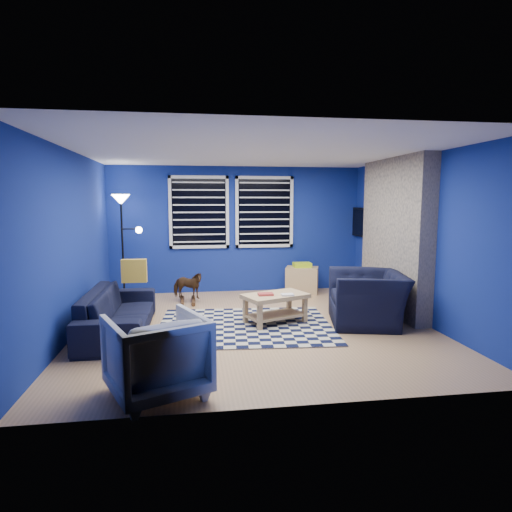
{
  "coord_description": "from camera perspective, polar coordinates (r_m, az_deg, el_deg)",
  "views": [
    {
      "loc": [
        -0.88,
        -6.02,
        1.81
      ],
      "look_at": [
        0.06,
        0.3,
        0.99
      ],
      "focal_mm": 30.0,
      "sensor_mm": 36.0,
      "label": 1
    }
  ],
  "objects": [
    {
      "name": "sofa",
      "position": [
        6.23,
        -17.82,
        -7.08
      ],
      "size": [
        2.08,
        0.82,
        0.61
      ],
      "primitive_type": "imported",
      "rotation": [
        0.0,
        0.0,
        1.57
      ],
      "color": "black",
      "rests_on": "floor"
    },
    {
      "name": "coffee_table",
      "position": [
        6.41,
        2.58,
        -6.17
      ],
      "size": [
        1.06,
        0.85,
        0.46
      ],
      "rotation": [
        0.0,
        0.0,
        0.38
      ],
      "color": "tan",
      "rests_on": "rug"
    },
    {
      "name": "floor_lamp",
      "position": [
        8.11,
        -17.37,
        5.37
      ],
      "size": [
        0.53,
        0.32,
        1.94
      ],
      "color": "black",
      "rests_on": "floor"
    },
    {
      "name": "wall_back",
      "position": [
        8.58,
        -2.54,
        3.53
      ],
      "size": [
        5.0,
        0.0,
        5.0
      ],
      "primitive_type": "plane",
      "rotation": [
        1.57,
        0.0,
        0.0
      ],
      "color": "navy",
      "rests_on": "floor"
    },
    {
      "name": "throw_pillow",
      "position": [
        6.65,
        -15.94,
        -1.91
      ],
      "size": [
        0.37,
        0.11,
        0.35
      ],
      "primitive_type": "cube",
      "rotation": [
        0.0,
        0.0,
        -0.01
      ],
      "color": "gold",
      "rests_on": "sofa"
    },
    {
      "name": "ceiling",
      "position": [
        6.12,
        -0.13,
        13.74
      ],
      "size": [
        5.0,
        5.0,
        0.0
      ],
      "primitive_type": "plane",
      "rotation": [
        3.14,
        0.0,
        0.0
      ],
      "color": "white",
      "rests_on": "wall_back"
    },
    {
      "name": "tv",
      "position": [
        8.69,
        14.11,
        4.36
      ],
      "size": [
        0.07,
        1.0,
        0.58
      ],
      "color": "black",
      "rests_on": "wall_right"
    },
    {
      "name": "cabinet",
      "position": [
        8.56,
        6.14,
        -3.13
      ],
      "size": [
        0.72,
        0.6,
        0.61
      ],
      "rotation": [
        0.0,
        0.0,
        -0.34
      ],
      "color": "tan",
      "rests_on": "floor"
    },
    {
      "name": "wall_right",
      "position": [
        6.93,
        20.82,
        2.16
      ],
      "size": [
        0.0,
        5.0,
        5.0
      ],
      "primitive_type": "plane",
      "rotation": [
        1.57,
        0.0,
        -1.57
      ],
      "color": "navy",
      "rests_on": "floor"
    },
    {
      "name": "rug",
      "position": [
        6.33,
        -1.48,
        -9.28
      ],
      "size": [
        2.64,
        2.18,
        0.02
      ],
      "primitive_type": "cube",
      "rotation": [
        0.0,
        0.0,
        -0.07
      ],
      "color": "black",
      "rests_on": "floor"
    },
    {
      "name": "fireplace",
      "position": [
        7.31,
        17.92,
        2.1
      ],
      "size": [
        0.65,
        2.0,
        2.5
      ],
      "color": "gray",
      "rests_on": "floor"
    },
    {
      "name": "armchair_big",
      "position": [
        6.59,
        14.63,
        -5.45
      ],
      "size": [
        1.38,
        1.27,
        0.77
      ],
      "primitive_type": "imported",
      "rotation": [
        0.0,
        0.0,
        -1.79
      ],
      "color": "black",
      "rests_on": "floor"
    },
    {
      "name": "window_right",
      "position": [
        8.6,
        1.14,
        5.88
      ],
      "size": [
        1.17,
        0.06,
        1.42
      ],
      "color": "black",
      "rests_on": "wall_back"
    },
    {
      "name": "window_left",
      "position": [
        8.49,
        -7.6,
        5.8
      ],
      "size": [
        1.17,
        0.06,
        1.42
      ],
      "color": "black",
      "rests_on": "wall_back"
    },
    {
      "name": "wall_left",
      "position": [
        6.26,
        -23.41,
        1.54
      ],
      "size": [
        0.0,
        5.0,
        5.0
      ],
      "primitive_type": "plane",
      "rotation": [
        1.57,
        0.0,
        1.57
      ],
      "color": "navy",
      "rests_on": "floor"
    },
    {
      "name": "rocking_horse",
      "position": [
        7.77,
        -9.13,
        -3.89
      ],
      "size": [
        0.46,
        0.64,
        0.5
      ],
      "primitive_type": "imported",
      "rotation": [
        0.0,
        0.0,
        1.2
      ],
      "color": "#4D2D18",
      "rests_on": "floor"
    },
    {
      "name": "armchair_bent",
      "position": [
        4.19,
        -13.13,
        -12.78
      ],
      "size": [
        1.1,
        1.11,
        0.77
      ],
      "primitive_type": "imported",
      "rotation": [
        0.0,
        0.0,
        3.55
      ],
      "color": "gray",
      "rests_on": "floor"
    },
    {
      "name": "floor",
      "position": [
        6.35,
        -0.12,
        -9.29
      ],
      "size": [
        5.0,
        5.0,
        0.0
      ],
      "primitive_type": "plane",
      "color": "tan",
      "rests_on": "ground"
    }
  ]
}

